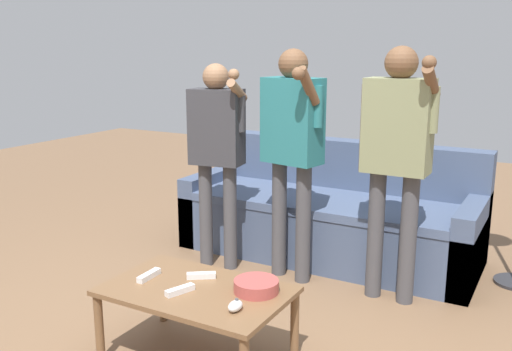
% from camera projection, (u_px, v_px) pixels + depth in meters
% --- Properties ---
extents(ground_plane, '(12.00, 12.00, 0.00)m').
position_uv_depth(ground_plane, '(194.00, 343.00, 3.00)').
color(ground_plane, brown).
extents(couch, '(2.17, 0.84, 0.83)m').
position_uv_depth(couch, '(331.00, 216.00, 4.26)').
color(couch, '#475675').
rests_on(couch, ground).
extents(coffee_table, '(0.90, 0.57, 0.39)m').
position_uv_depth(coffee_table, '(197.00, 297.00, 2.77)').
color(coffee_table, brown).
rests_on(coffee_table, ground).
extents(snack_bowl, '(0.22, 0.22, 0.06)m').
position_uv_depth(snack_bowl, '(256.00, 286.00, 2.71)').
color(snack_bowl, '#B24C47').
rests_on(snack_bowl, coffee_table).
extents(game_remote_nunchuk, '(0.06, 0.09, 0.05)m').
position_uv_depth(game_remote_nunchuk, '(235.00, 306.00, 2.52)').
color(game_remote_nunchuk, white).
rests_on(game_remote_nunchuk, coffee_table).
extents(player_left, '(0.44, 0.27, 1.44)m').
position_uv_depth(player_left, '(217.00, 142.00, 3.86)').
color(player_left, '#47474C').
rests_on(player_left, ground).
extents(player_center, '(0.44, 0.41, 1.53)m').
position_uv_depth(player_center, '(292.00, 138.00, 3.65)').
color(player_center, '#47474C').
rests_on(player_center, ground).
extents(player_right, '(0.46, 0.31, 1.55)m').
position_uv_depth(player_right, '(397.00, 145.00, 3.32)').
color(player_right, '#47474C').
rests_on(player_right, ground).
extents(game_remote_wand_near, '(0.09, 0.16, 0.03)m').
position_uv_depth(game_remote_wand_near, '(180.00, 290.00, 2.70)').
color(game_remote_wand_near, white).
rests_on(game_remote_wand_near, coffee_table).
extents(game_remote_wand_far, '(0.14, 0.11, 0.03)m').
position_uv_depth(game_remote_wand_far, '(201.00, 275.00, 2.88)').
color(game_remote_wand_far, white).
rests_on(game_remote_wand_far, coffee_table).
extents(game_remote_wand_spare, '(0.04, 0.16, 0.03)m').
position_uv_depth(game_remote_wand_spare, '(149.00, 275.00, 2.88)').
color(game_remote_wand_spare, white).
rests_on(game_remote_wand_spare, coffee_table).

